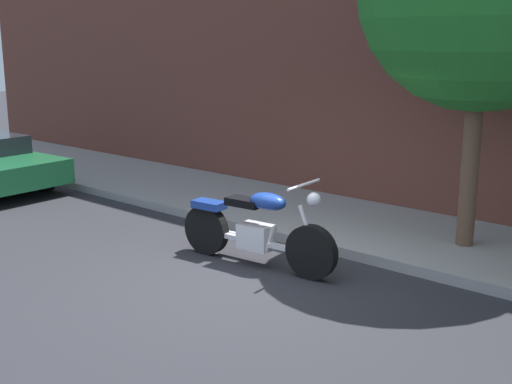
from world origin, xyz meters
TOP-DOWN VIEW (x-y plane):
  - ground_plane at (0.00, 0.00)m, footprint 60.00×60.00m
  - sidewalk at (0.00, 2.76)m, footprint 25.53×2.49m
  - motorcycle at (-0.43, 0.56)m, footprint 2.31×0.70m

SIDE VIEW (x-z plane):
  - ground_plane at x=0.00m, z-range 0.00..0.00m
  - sidewalk at x=0.00m, z-range 0.00..0.14m
  - motorcycle at x=-0.43m, z-range -0.11..1.06m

